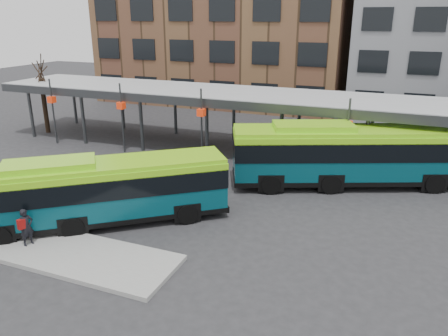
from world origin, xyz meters
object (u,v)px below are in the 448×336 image
bus_rear (349,153)px  pedestrian (26,227)px  tree (44,103)px  bus_front (97,190)px

bus_rear → pedestrian: bearing=-155.2°
tree → bus_rear: (24.28, -2.89, -0.58)m
tree → bus_rear: 24.46m
bus_front → pedestrian: 3.32m
bus_front → pedestrian: bus_front is taller
pedestrian → tree: bearing=58.8°
bus_rear → pedestrian: bus_rear is taller
tree → bus_front: tree is taller
bus_rear → pedestrian: 16.63m
tree → pedestrian: 20.09m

